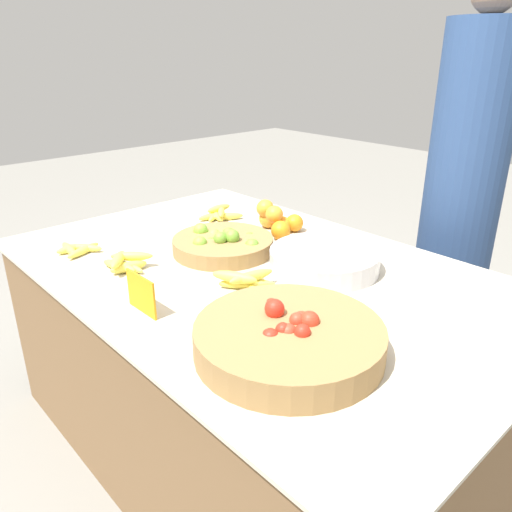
{
  "coord_description": "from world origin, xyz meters",
  "views": [
    {
      "loc": [
        1.15,
        -1.05,
        1.44
      ],
      "look_at": [
        0.0,
        0.0,
        0.79
      ],
      "focal_mm": 35.0,
      "sensor_mm": 36.0,
      "label": 1
    }
  ],
  "objects_px": {
    "lime_bowl": "(223,244)",
    "price_sign": "(140,293)",
    "tomato_basket": "(289,338)",
    "metal_bowl": "(324,260)",
    "vendor_person": "(459,211)"
  },
  "relations": [
    {
      "from": "tomato_basket",
      "to": "metal_bowl",
      "type": "xyz_separation_m",
      "value": [
        -0.27,
        0.45,
        -0.0
      ]
    },
    {
      "from": "lime_bowl",
      "to": "price_sign",
      "type": "relative_size",
      "value": 2.67
    },
    {
      "from": "tomato_basket",
      "to": "price_sign",
      "type": "xyz_separation_m",
      "value": [
        -0.43,
        -0.16,
        0.02
      ]
    },
    {
      "from": "price_sign",
      "to": "metal_bowl",
      "type": "bearing_deg",
      "value": 74.31
    },
    {
      "from": "lime_bowl",
      "to": "metal_bowl",
      "type": "distance_m",
      "value": 0.39
    },
    {
      "from": "lime_bowl",
      "to": "price_sign",
      "type": "bearing_deg",
      "value": -66.76
    },
    {
      "from": "price_sign",
      "to": "vendor_person",
      "type": "relative_size",
      "value": 0.08
    },
    {
      "from": "vendor_person",
      "to": "price_sign",
      "type": "bearing_deg",
      "value": -100.07
    },
    {
      "from": "tomato_basket",
      "to": "vendor_person",
      "type": "xyz_separation_m",
      "value": [
        -0.18,
        1.22,
        0.02
      ]
    },
    {
      "from": "lime_bowl",
      "to": "price_sign",
      "type": "distance_m",
      "value": 0.5
    },
    {
      "from": "price_sign",
      "to": "vendor_person",
      "type": "distance_m",
      "value": 1.41
    },
    {
      "from": "tomato_basket",
      "to": "metal_bowl",
      "type": "bearing_deg",
      "value": 120.82
    },
    {
      "from": "lime_bowl",
      "to": "tomato_basket",
      "type": "xyz_separation_m",
      "value": [
        0.63,
        -0.3,
        0.01
      ]
    },
    {
      "from": "metal_bowl",
      "to": "lime_bowl",
      "type": "bearing_deg",
      "value": -157.15
    },
    {
      "from": "lime_bowl",
      "to": "vendor_person",
      "type": "xyz_separation_m",
      "value": [
        0.44,
        0.93,
        0.03
      ]
    }
  ]
}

